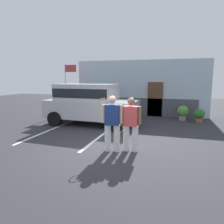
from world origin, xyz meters
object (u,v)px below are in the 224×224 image
potted_plant_by_porch (183,112)px  flag_pole (68,80)px  parked_suv (89,102)px  tennis_player_woman (131,124)px  tennis_player_man (112,123)px  potted_plant_secondary (199,115)px

potted_plant_by_porch → flag_pole: 7.37m
parked_suv → tennis_player_woman: 4.42m
parked_suv → tennis_player_man: bearing=-54.7°
tennis_player_man → flag_pole: flag_pole is taller
parked_suv → flag_pole: flag_pole is taller
parked_suv → tennis_player_man: 4.20m
tennis_player_woman → potted_plant_by_porch: size_ratio=2.09×
flag_pole → parked_suv: bearing=-45.2°
tennis_player_man → flag_pole: 7.91m
tennis_player_man → tennis_player_woman: tennis_player_man is taller
potted_plant_by_porch → tennis_player_man: bearing=-111.1°
tennis_player_woman → potted_plant_secondary: bearing=-116.3°
parked_suv → potted_plant_secondary: size_ratio=6.49×
parked_suv → potted_plant_secondary: 5.89m
tennis_player_woman → flag_pole: size_ratio=0.54×
tennis_player_man → parked_suv: bearing=-62.5°
tennis_player_man → potted_plant_secondary: 6.53m
tennis_player_woman → potted_plant_secondary: size_ratio=2.43×
tennis_player_man → flag_pole: bearing=-56.9°
potted_plant_by_porch → flag_pole: size_ratio=0.26×
tennis_player_woman → potted_plant_by_porch: (1.74, 5.84, -0.44)m
parked_suv → potted_plant_by_porch: parked_suv is taller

